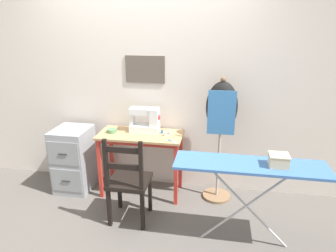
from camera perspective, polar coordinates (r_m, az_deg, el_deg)
name	(u,v)px	position (r m, az deg, el deg)	size (l,w,h in m)	color
ground_plane	(137,202)	(3.53, -5.88, -14.20)	(14.00, 14.00, 0.00)	#5B5651
wall_back	(146,83)	(3.52, -4.30, 8.25)	(10.00, 0.07, 2.55)	silver
sewing_table	(140,144)	(3.42, -5.27, -3.43)	(0.95, 0.45, 0.75)	tan
sewing_machine	(146,121)	(3.42, -4.17, 1.04)	(0.34, 0.18, 0.30)	white
fabric_bowl	(112,131)	(3.47, -10.64, -0.85)	(0.11, 0.11, 0.04)	#56895B
scissors	(171,141)	(3.17, 0.60, -2.84)	(0.12, 0.10, 0.01)	silver
thread_spool_near_machine	(162,132)	(3.38, -1.14, -1.12)	(0.04, 0.04, 0.04)	#2875C1
thread_spool_mid_table	(165,134)	(3.31, -0.48, -1.55)	(0.04, 0.04, 0.04)	silver
thread_spool_far_edge	(171,132)	(3.37, 0.48, -1.18)	(0.04, 0.04, 0.04)	silver
wooden_chair	(129,182)	(3.04, -7.53, -10.47)	(0.40, 0.38, 0.93)	black
filing_cabinet	(74,159)	(3.79, -17.47, -6.02)	(0.40, 0.47, 0.77)	#93999E
dress_form	(221,114)	(3.23, 10.12, 2.26)	(0.33, 0.32, 1.41)	#846647
ironing_board	(250,168)	(2.66, 15.35, -7.75)	(1.28, 0.35, 0.81)	#3D6BAD
storage_box	(279,160)	(2.65, 20.32, -6.14)	(0.16, 0.15, 0.10)	beige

